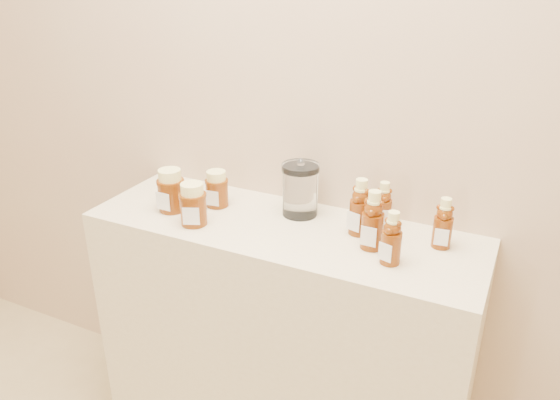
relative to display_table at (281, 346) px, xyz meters
The scene contains 11 objects.
wall_back 0.92m from the display_table, 90.00° to the left, with size 3.50×0.02×2.70m, color tan.
display_table is the anchor object (origin of this frame).
bear_bottle_back_left 0.59m from the display_table, 14.77° to the left, with size 0.07×0.07×0.19m, color #5A2307, non-canonical shape.
bear_bottle_back_mid 0.61m from the display_table, 26.28° to the left, with size 0.05×0.05×0.16m, color #5A2307, non-canonical shape.
bear_bottle_back_right 0.70m from the display_table, 10.22° to the left, with size 0.06×0.06×0.17m, color #5A2307, non-canonical shape.
bear_bottle_front_left 0.61m from the display_table, ahead, with size 0.07×0.07×0.19m, color #5A2307, non-canonical shape.
bear_bottle_front_right 0.64m from the display_table, 10.79° to the right, with size 0.06×0.06×0.17m, color #5A2307, non-canonical shape.
honey_jar_left 0.63m from the display_table, behind, with size 0.09×0.09×0.14m, color #5A2307, non-canonical shape.
honey_jar_back 0.57m from the display_table, behind, with size 0.08×0.08×0.12m, color #5A2307, non-canonical shape.
honey_jar_front 0.58m from the display_table, 157.75° to the right, with size 0.08×0.08×0.13m, color #5A2307, non-canonical shape.
glass_canister 0.55m from the display_table, 81.64° to the left, with size 0.12×0.12×0.18m, color white, non-canonical shape.
Camera 1 is at (0.63, 0.24, 1.64)m, focal length 35.00 mm.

